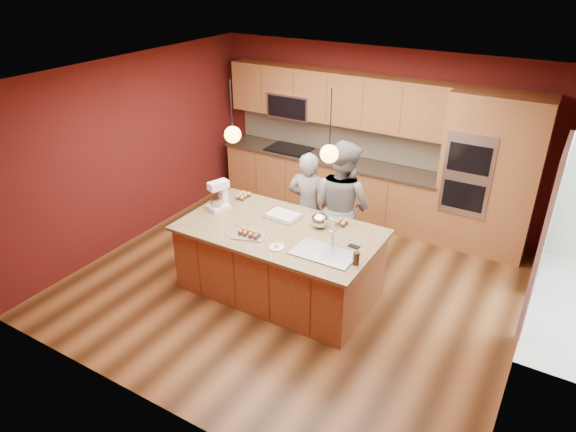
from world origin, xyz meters
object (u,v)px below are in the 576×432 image
Objects in this scene: island at (280,260)px; stand_mixer at (219,197)px; mixing_bowl at (320,220)px; person_right at (342,206)px; person_left at (308,206)px.

stand_mixer reaches higher than island.
stand_mixer reaches higher than mixing_bowl.
stand_mixer is 1.74× the size of mixing_bowl.
person_right is at bearing 51.91° from stand_mixer.
person_left is 7.00× the size of mixing_bowl.
island is 1.16m from stand_mixer.
island is 1.57× the size of person_left.
person_right is 1.63m from stand_mixer.
stand_mixer is at bearing 34.78° from person_left.
person_right is at bearing 168.91° from person_left.
person_left is 4.03× the size of stand_mixer.
person_right reaches higher than island.
stand_mixer is 1.39m from mixing_bowl.
person_left is 0.85m from mixing_bowl.
island is at bearing -142.46° from mixing_bowl.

